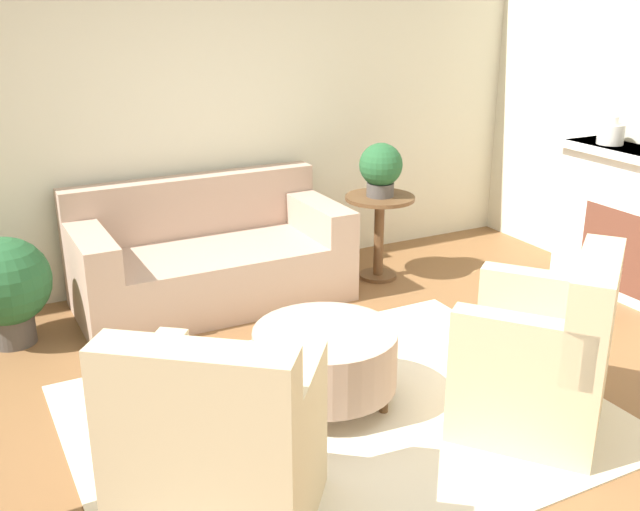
# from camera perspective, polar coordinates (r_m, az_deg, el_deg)

# --- Properties ---
(ground_plane) EXTENTS (16.00, 16.00, 0.00)m
(ground_plane) POSITION_cam_1_polar(r_m,az_deg,el_deg) (4.23, 1.69, -12.18)
(ground_plane) COLOR brown
(wall_back) EXTENTS (8.81, 0.12, 2.80)m
(wall_back) POSITION_cam_1_polar(r_m,az_deg,el_deg) (5.93, -10.12, 11.28)
(wall_back) COLOR beige
(wall_back) RESTS_ON ground_plane
(rug) EXTENTS (2.85, 2.21, 0.01)m
(rug) POSITION_cam_1_polar(r_m,az_deg,el_deg) (4.23, 1.69, -12.13)
(rug) COLOR beige
(rug) RESTS_ON ground_plane
(couch) EXTENTS (1.98, 0.97, 0.89)m
(couch) POSITION_cam_1_polar(r_m,az_deg,el_deg) (5.66, -8.45, -0.29)
(couch) COLOR tan
(couch) RESTS_ON ground_plane
(armchair_left) EXTENTS (1.08, 1.07, 0.97)m
(armchair_left) POSITION_cam_1_polar(r_m,az_deg,el_deg) (3.29, -7.83, -14.69)
(armchair_left) COLOR #C6B289
(armchair_left) RESTS_ON rug
(armchair_right) EXTENTS (1.08, 1.07, 0.97)m
(armchair_right) POSITION_cam_1_polar(r_m,az_deg,el_deg) (4.16, 16.64, -7.60)
(armchair_right) COLOR #C6B289
(armchair_right) RESTS_ON rug
(ottoman_table) EXTENTS (0.81, 0.81, 0.45)m
(ottoman_table) POSITION_cam_1_polar(r_m,az_deg,el_deg) (4.21, 0.38, -7.78)
(ottoman_table) COLOR tan
(ottoman_table) RESTS_ON rug
(side_table) EXTENTS (0.55, 0.55, 0.69)m
(side_table) POSITION_cam_1_polar(r_m,az_deg,el_deg) (6.01, 4.54, 2.53)
(side_table) COLOR brown
(side_table) RESTS_ON ground_plane
(vase_mantel_near) EXTENTS (0.20, 0.20, 0.21)m
(vase_mantel_near) POSITION_cam_1_polar(r_m,az_deg,el_deg) (6.15, 21.29, 8.68)
(vase_mantel_near) COLOR silver
(vase_mantel_near) RESTS_ON fireplace
(potted_plant_on_side_table) EXTENTS (0.34, 0.34, 0.42)m
(potted_plant_on_side_table) POSITION_cam_1_polar(r_m,az_deg,el_deg) (5.89, 4.65, 6.69)
(potted_plant_on_side_table) COLOR #4C4742
(potted_plant_on_side_table) RESTS_ON side_table
(potted_plant_floor) EXTENTS (0.58, 0.58, 0.73)m
(potted_plant_floor) POSITION_cam_1_polar(r_m,az_deg,el_deg) (5.28, -22.79, -2.09)
(potted_plant_floor) COLOR #4C4742
(potted_plant_floor) RESTS_ON ground_plane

